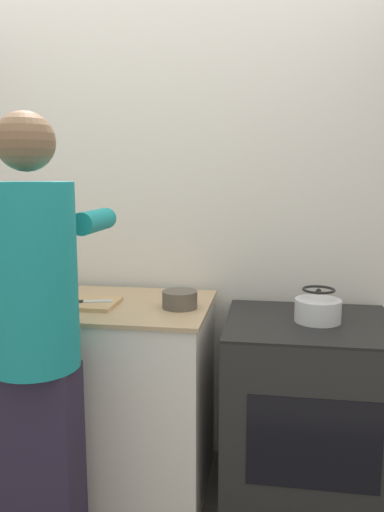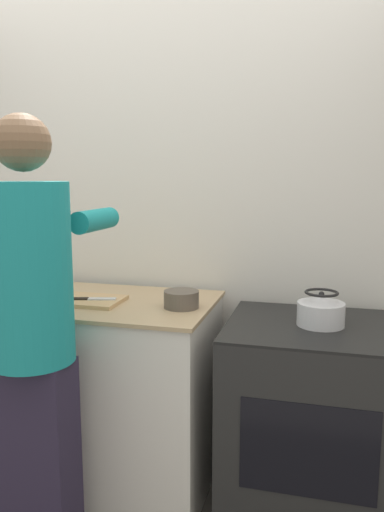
{
  "view_description": "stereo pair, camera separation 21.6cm",
  "coord_description": "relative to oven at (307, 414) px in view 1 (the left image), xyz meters",
  "views": [
    {
      "loc": [
        0.57,
        -1.88,
        1.53
      ],
      "look_at": [
        0.23,
        0.23,
        1.19
      ],
      "focal_mm": 35.0,
      "sensor_mm": 36.0,
      "label": 1
    },
    {
      "loc": [
        0.78,
        -1.83,
        1.53
      ],
      "look_at": [
        0.23,
        0.23,
        1.19
      ],
      "focal_mm": 35.0,
      "sensor_mm": 36.0,
      "label": 2
    }
  ],
  "objects": [
    {
      "name": "kettle",
      "position": [
        0.03,
        -0.0,
        0.51
      ],
      "size": [
        0.2,
        0.2,
        0.15
      ],
      "color": "silver",
      "rests_on": "oven"
    },
    {
      "name": "counter",
      "position": [
        -1.18,
        -0.01,
        0.02
      ],
      "size": [
        1.44,
        0.68,
        0.94
      ],
      "color": "silver",
      "rests_on": "ground_plane"
    },
    {
      "name": "wall_back",
      "position": [
        -0.76,
        0.4,
        0.86
      ],
      "size": [
        8.0,
        0.05,
        2.6
      ],
      "color": "silver",
      "rests_on": "ground_plane"
    },
    {
      "name": "oven",
      "position": [
        0.0,
        0.0,
        0.0
      ],
      "size": [
        0.75,
        0.67,
        0.89
      ],
      "color": "black",
      "rests_on": "ground_plane"
    },
    {
      "name": "person",
      "position": [
        -1.04,
        -0.53,
        0.51
      ],
      "size": [
        0.37,
        0.61,
        1.76
      ],
      "color": "#282136",
      "rests_on": "ground_plane"
    },
    {
      "name": "knife",
      "position": [
        -1.02,
        -0.08,
        0.51
      ],
      "size": [
        0.21,
        0.08,
        0.01
      ],
      "rotation": [
        0.0,
        0.0,
        0.25
      ],
      "color": "silver",
      "rests_on": "cutting_board"
    },
    {
      "name": "bowl_mixing",
      "position": [
        -0.59,
        -0.05,
        0.53
      ],
      "size": [
        0.16,
        0.16,
        0.08
      ],
      "color": "brown",
      "rests_on": "counter"
    },
    {
      "name": "cutting_board",
      "position": [
        -1.06,
        -0.07,
        0.5
      ],
      "size": [
        0.36,
        0.24,
        0.02
      ],
      "color": "tan",
      "rests_on": "counter"
    }
  ]
}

